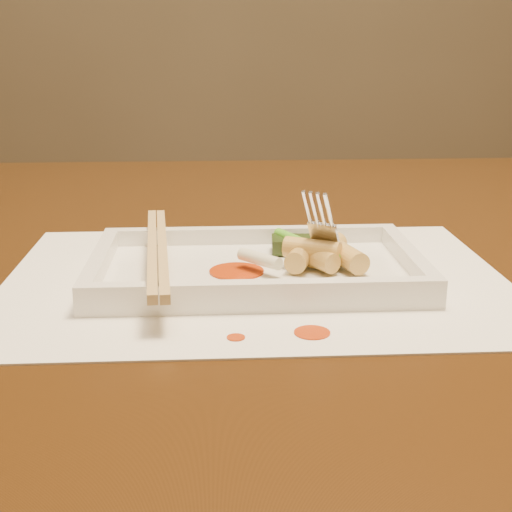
{
  "coord_description": "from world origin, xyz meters",
  "views": [
    {
      "loc": [
        -0.13,
        -0.67,
        0.94
      ],
      "look_at": [
        -0.1,
        -0.13,
        0.77
      ],
      "focal_mm": 50.0,
      "sensor_mm": 36.0,
      "label": 1
    }
  ],
  "objects": [
    {
      "name": "plate_base",
      "position": [
        -0.1,
        -0.13,
        0.76
      ],
      "size": [
        0.26,
        0.16,
        0.01
      ],
      "primitive_type": "cube",
      "color": "white",
      "rests_on": "placemat"
    },
    {
      "name": "sauce_splatter_a",
      "position": [
        -0.07,
        -0.24,
        0.75
      ],
      "size": [
        0.02,
        0.02,
        0.0
      ],
      "primitive_type": "cylinder",
      "color": "#B53105",
      "rests_on": "placemat"
    },
    {
      "name": "rice_cake_0",
      "position": [
        -0.06,
        -0.13,
        0.77
      ],
      "size": [
        0.03,
        0.04,
        0.02
      ],
      "primitive_type": "cylinder",
      "rotation": [
        1.57,
        0.0,
        2.79
      ],
      "color": "#D9BE65",
      "rests_on": "plate_base"
    },
    {
      "name": "scallion_white",
      "position": [
        -0.1,
        -0.14,
        0.77
      ],
      "size": [
        0.03,
        0.04,
        0.01
      ],
      "primitive_type": "cylinder",
      "rotation": [
        1.57,
        0.0,
        0.75
      ],
      "color": "#EAEACC",
      "rests_on": "plate_base"
    },
    {
      "name": "rice_cake_3",
      "position": [
        -0.03,
        -0.14,
        0.77
      ],
      "size": [
        0.03,
        0.05,
        0.02
      ],
      "primitive_type": "cylinder",
      "rotation": [
        1.57,
        0.0,
        0.29
      ],
      "color": "#D9BE65",
      "rests_on": "plate_base"
    },
    {
      "name": "rice_cake_4",
      "position": [
        -0.04,
        -0.12,
        0.77
      ],
      "size": [
        0.04,
        0.05,
        0.02
      ],
      "primitive_type": "cylinder",
      "rotation": [
        1.57,
        0.0,
        2.58
      ],
      "color": "#D9BE65",
      "rests_on": "plate_base"
    },
    {
      "name": "sauce_splatter_b",
      "position": [
        -0.12,
        -0.25,
        0.75
      ],
      "size": [
        0.01,
        0.01,
        0.0
      ],
      "primitive_type": "cylinder",
      "color": "#B53105",
      "rests_on": "placemat"
    },
    {
      "name": "plate_rim_left",
      "position": [
        -0.22,
        -0.13,
        0.77
      ],
      "size": [
        0.01,
        0.14,
        0.01
      ],
      "primitive_type": "cube",
      "color": "white",
      "rests_on": "plate_base"
    },
    {
      "name": "rice_cake_1",
      "position": [
        -0.05,
        -0.14,
        0.77
      ],
      "size": [
        0.04,
        0.05,
        0.02
      ],
      "primitive_type": "cylinder",
      "rotation": [
        1.57,
        0.0,
        0.54
      ],
      "color": "#D9BE65",
      "rests_on": "plate_base"
    },
    {
      "name": "chopstick_b",
      "position": [
        -0.17,
        -0.13,
        0.78
      ],
      "size": [
        0.03,
        0.23,
        0.01
      ],
      "primitive_type": "cube",
      "rotation": [
        0.0,
        0.0,
        0.08
      ],
      "color": "tan",
      "rests_on": "plate_rim_near"
    },
    {
      "name": "plate_rim_far",
      "position": [
        -0.1,
        -0.05,
        0.77
      ],
      "size": [
        0.26,
        0.01,
        0.01
      ],
      "primitive_type": "cube",
      "color": "white",
      "rests_on": "plate_base"
    },
    {
      "name": "table",
      "position": [
        0.0,
        0.0,
        0.65
      ],
      "size": [
        1.4,
        0.9,
        0.75
      ],
      "color": "black",
      "rests_on": "ground"
    },
    {
      "name": "chopstick_a",
      "position": [
        -0.18,
        -0.13,
        0.78
      ],
      "size": [
        0.03,
        0.23,
        0.01
      ],
      "primitive_type": "cube",
      "rotation": [
        0.0,
        0.0,
        0.08
      ],
      "color": "tan",
      "rests_on": "plate_rim_near"
    },
    {
      "name": "sauce_blob_0",
      "position": [
        -0.12,
        -0.14,
        0.76
      ],
      "size": [
        0.04,
        0.04,
        0.0
      ],
      "primitive_type": "cylinder",
      "color": "#B53105",
      "rests_on": "plate_base"
    },
    {
      "name": "plate_rim_near",
      "position": [
        -0.1,
        -0.2,
        0.77
      ],
      "size": [
        0.26,
        0.01,
        0.01
      ],
      "primitive_type": "cube",
      "color": "white",
      "rests_on": "plate_base"
    },
    {
      "name": "veg_piece",
      "position": [
        -0.06,
        -0.09,
        0.77
      ],
      "size": [
        0.04,
        0.03,
        0.01
      ],
      "primitive_type": "cube",
      "rotation": [
        0.0,
        0.0,
        -0.06
      ],
      "color": "black",
      "rests_on": "plate_base"
    },
    {
      "name": "scallion_green",
      "position": [
        -0.06,
        -0.11,
        0.77
      ],
      "size": [
        0.05,
        0.08,
        0.01
      ],
      "primitive_type": "cylinder",
      "rotation": [
        1.57,
        0.0,
        0.47
      ],
      "color": "#43A41A",
      "rests_on": "plate_base"
    },
    {
      "name": "plate_rim_right",
      "position": [
        0.02,
        -0.13,
        0.77
      ],
      "size": [
        0.01,
        0.14,
        0.01
      ],
      "primitive_type": "cube",
      "color": "white",
      "rests_on": "plate_base"
    },
    {
      "name": "rice_cake_2",
      "position": [
        -0.06,
        -0.13,
        0.78
      ],
      "size": [
        0.05,
        0.04,
        0.02
      ],
      "primitive_type": "cylinder",
      "rotation": [
        1.57,
        0.0,
        1.11
      ],
      "color": "#D9BE65",
      "rests_on": "plate_base"
    },
    {
      "name": "placemat",
      "position": [
        -0.1,
        -0.13,
        0.75
      ],
      "size": [
        0.4,
        0.3,
        0.0
      ],
      "primitive_type": "cube",
      "color": "white",
      "rests_on": "table"
    },
    {
      "name": "fork",
      "position": [
        -0.03,
        -0.11,
        0.83
      ],
      "size": [
        0.09,
        0.1,
        0.14
      ],
      "primitive_type": null,
      "color": "silver",
      "rests_on": "plate_base"
    }
  ]
}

